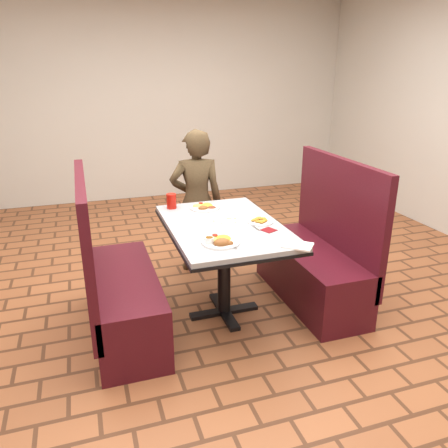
{
  "coord_description": "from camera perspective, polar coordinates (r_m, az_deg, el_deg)",
  "views": [
    {
      "loc": [
        -0.94,
        -2.86,
        1.84
      ],
      "look_at": [
        0.0,
        0.0,
        0.75
      ],
      "focal_mm": 35.0,
      "sensor_mm": 36.0,
      "label": 1
    }
  ],
  "objects": [
    {
      "name": "booth_bench_right",
      "position": [
        3.68,
        11.95,
        -4.85
      ],
      "size": [
        0.47,
        1.2,
        1.17
      ],
      "color": "#4D111B",
      "rests_on": "ground"
    },
    {
      "name": "room",
      "position": [
        3.02,
        -0.0,
        21.25
      ],
      "size": [
        7.0,
        7.04,
        2.82
      ],
      "color": "#A25C35",
      "rests_on": "ground"
    },
    {
      "name": "dining_table",
      "position": [
        3.24,
        -0.0,
        -1.6
      ],
      "size": [
        0.81,
        1.21,
        0.75
      ],
      "color": "#A9ABAE",
      "rests_on": "ground"
    },
    {
      "name": "paper_napkin",
      "position": [
        2.85,
        9.58,
        -2.76
      ],
      "size": [
        0.24,
        0.23,
        0.01
      ],
      "primitive_type": "cube",
      "rotation": [
        0.0,
        0.0,
        -0.71
      ],
      "color": "white",
      "rests_on": "dining_table"
    },
    {
      "name": "lettuce_shreds",
      "position": [
        3.27,
        0.34,
        0.43
      ],
      "size": [
        0.28,
        0.32,
        0.0
      ],
      "primitive_type": null,
      "color": "#90C64F",
      "rests_on": "dining_table"
    },
    {
      "name": "spoon_utensil",
      "position": [
        3.12,
        4.14,
        -0.51
      ],
      "size": [
        0.02,
        0.12,
        0.0
      ],
      "primitive_type": "cube",
      "rotation": [
        0.0,
        0.0,
        0.09
      ],
      "color": "silver",
      "rests_on": "dining_table"
    },
    {
      "name": "far_dinner_plate",
      "position": [
        3.56,
        -2.54,
        2.37
      ],
      "size": [
        0.24,
        0.24,
        0.06
      ],
      "rotation": [
        0.0,
        0.0,
        -0.18
      ],
      "color": "white",
      "rests_on": "dining_table"
    },
    {
      "name": "diner_person",
      "position": [
        4.04,
        -3.61,
        2.94
      ],
      "size": [
        0.52,
        0.38,
        1.33
      ],
      "primitive_type": "imported",
      "rotation": [
        0.0,
        0.0,
        3.01
      ],
      "color": "brown",
      "rests_on": "ground"
    },
    {
      "name": "booth_bench_left",
      "position": [
        3.24,
        -13.69,
        -8.53
      ],
      "size": [
        0.47,
        1.2,
        1.17
      ],
      "color": "#4D111B",
      "rests_on": "ground"
    },
    {
      "name": "near_dinner_plate",
      "position": [
        2.85,
        -0.51,
        -2.03
      ],
      "size": [
        0.25,
        0.25,
        0.08
      ],
      "rotation": [
        0.0,
        0.0,
        0.21
      ],
      "color": "white",
      "rests_on": "dining_table"
    },
    {
      "name": "knife_utensil",
      "position": [
        2.82,
        1.1,
        -2.67
      ],
      "size": [
        0.01,
        0.15,
        0.0
      ],
      "primitive_type": "cube",
      "rotation": [
        0.0,
        0.0,
        0.03
      ],
      "color": "silver",
      "rests_on": "dining_table"
    },
    {
      "name": "plantain_plate",
      "position": [
        3.24,
        4.74,
        0.39
      ],
      "size": [
        0.19,
        0.19,
        0.03
      ],
      "rotation": [
        0.0,
        0.0,
        -0.08
      ],
      "color": "white",
      "rests_on": "dining_table"
    },
    {
      "name": "maroon_napkin",
      "position": [
        3.1,
        5.86,
        -0.79
      ],
      "size": [
        0.12,
        0.12,
        0.0
      ],
      "primitive_type": "cube",
      "rotation": [
        0.0,
        0.0,
        0.41
      ],
      "color": "maroon",
      "rests_on": "dining_table"
    },
    {
      "name": "red_tumbler",
      "position": [
        3.57,
        -6.88,
        2.98
      ],
      "size": [
        0.08,
        0.08,
        0.12
      ],
      "primitive_type": "cylinder",
      "color": "#B7150C",
      "rests_on": "dining_table"
    },
    {
      "name": "fork_utensil",
      "position": [
        2.89,
        1.19,
        -2.07
      ],
      "size": [
        0.06,
        0.14,
        0.0
      ],
      "primitive_type": "cube",
      "rotation": [
        0.0,
        0.0,
        -0.4
      ],
      "color": "#BCBCC1",
      "rests_on": "dining_table"
    }
  ]
}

